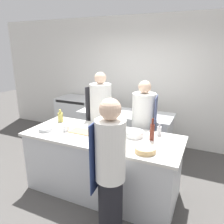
# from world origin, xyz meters

# --- Properties ---
(ground_plane) EXTENTS (16.00, 16.00, 0.00)m
(ground_plane) POSITION_xyz_m (0.00, 0.00, 0.00)
(ground_plane) COLOR #4C4947
(wall_back) EXTENTS (8.00, 0.06, 2.80)m
(wall_back) POSITION_xyz_m (0.00, 2.13, 1.40)
(wall_back) COLOR silver
(wall_back) RESTS_ON ground_plane
(prep_counter) EXTENTS (2.28, 0.93, 0.92)m
(prep_counter) POSITION_xyz_m (0.00, 0.00, 0.46)
(prep_counter) COLOR silver
(prep_counter) RESTS_ON ground_plane
(pass_counter) EXTENTS (1.82, 0.71, 0.92)m
(pass_counter) POSITION_xyz_m (-0.10, 1.20, 0.46)
(pass_counter) COLOR silver
(pass_counter) RESTS_ON ground_plane
(oven_range) EXTENTS (0.92, 0.67, 0.96)m
(oven_range) POSITION_xyz_m (-1.57, 1.74, 0.48)
(oven_range) COLOR silver
(oven_range) RESTS_ON ground_plane
(chef_at_prep_near) EXTENTS (0.35, 0.33, 1.66)m
(chef_at_prep_near) POSITION_xyz_m (0.47, -0.72, 0.84)
(chef_at_prep_near) COLOR black
(chef_at_prep_near) RESTS_ON ground_plane
(chef_at_stove) EXTENTS (0.42, 0.40, 1.63)m
(chef_at_stove) POSITION_xyz_m (0.39, 0.75, 0.81)
(chef_at_stove) COLOR black
(chef_at_stove) RESTS_ON ground_plane
(chef_at_pass_far) EXTENTS (0.41, 0.40, 1.75)m
(chef_at_pass_far) POSITION_xyz_m (-0.33, 0.60, 0.87)
(chef_at_pass_far) COLOR black
(chef_at_pass_far) RESTS_ON ground_plane
(bottle_olive_oil) EXTENTS (0.06, 0.06, 0.31)m
(bottle_olive_oil) POSITION_xyz_m (0.70, 0.13, 1.04)
(bottle_olive_oil) COLOR #5B2319
(bottle_olive_oil) RESTS_ON prep_counter
(bottle_vinegar) EXTENTS (0.09, 0.09, 0.21)m
(bottle_vinegar) POSITION_xyz_m (-0.90, 0.23, 1.00)
(bottle_vinegar) COLOR #B2A84C
(bottle_vinegar) RESTS_ON prep_counter
(bottle_wine) EXTENTS (0.06, 0.06, 0.18)m
(bottle_wine) POSITION_xyz_m (0.75, 0.33, 0.99)
(bottle_wine) COLOR silver
(bottle_wine) RESTS_ON prep_counter
(bottle_cooking_oil) EXTENTS (0.08, 0.08, 0.24)m
(bottle_cooking_oil) POSITION_xyz_m (-0.03, -0.02, 1.02)
(bottle_cooking_oil) COLOR black
(bottle_cooking_oil) RESTS_ON prep_counter
(bottle_sauce) EXTENTS (0.08, 0.08, 0.23)m
(bottle_sauce) POSITION_xyz_m (0.21, 0.03, 1.01)
(bottle_sauce) COLOR #19471E
(bottle_sauce) RESTS_ON prep_counter
(bowl_mixing_large) EXTENTS (0.26, 0.26, 0.06)m
(bowl_mixing_large) POSITION_xyz_m (0.72, -0.26, 0.95)
(bowl_mixing_large) COLOR tan
(bowl_mixing_large) RESTS_ON prep_counter
(bowl_prep_small) EXTENTS (0.25, 0.25, 0.08)m
(bowl_prep_small) POSITION_xyz_m (0.44, 0.14, 0.96)
(bowl_prep_small) COLOR white
(bowl_prep_small) RESTS_ON prep_counter
(bowl_ceramic_blue) EXTENTS (0.20, 0.20, 0.05)m
(bowl_ceramic_blue) POSITION_xyz_m (-0.85, -0.21, 0.95)
(bowl_ceramic_blue) COLOR #B7BABC
(bowl_ceramic_blue) RESTS_ON prep_counter
(cup) EXTENTS (0.09, 0.09, 0.09)m
(cup) POSITION_xyz_m (-0.56, -0.09, 0.97)
(cup) COLOR white
(cup) RESTS_ON prep_counter
(cutting_board) EXTENTS (0.36, 0.21, 0.01)m
(cutting_board) POSITION_xyz_m (-0.32, -0.02, 0.93)
(cutting_board) COLOR tan
(cutting_board) RESTS_ON prep_counter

